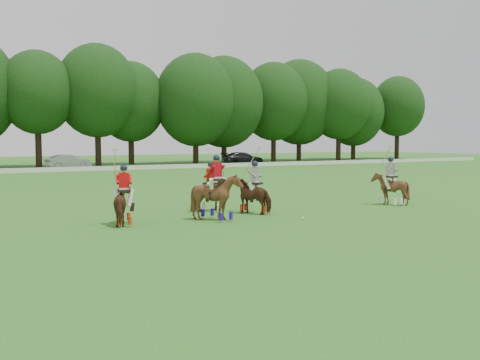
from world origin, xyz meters
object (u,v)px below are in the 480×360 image
polo_red_c (217,196)px  polo_stripe_b (390,188)px  polo_red_b (211,194)px  polo_stripe_a (255,195)px  car_mid (68,162)px  polo_red_a (124,204)px  car_right (243,158)px  polo_ball (303,218)px

polo_red_c → polo_stripe_b: bearing=2.0°
polo_red_b → polo_stripe_a: bearing=-45.9°
car_mid → polo_red_a: bearing=158.0°
car_right → polo_red_c: polo_red_c is taller
polo_red_c → polo_red_b: bearing=69.0°
car_right → polo_red_c: 45.71m
car_mid → polo_ball: size_ratio=50.95×
car_right → polo_ball: car_right is taller
polo_red_a → polo_ball: size_ratio=29.91×
polo_red_c → polo_ball: size_ratio=27.37×
polo_red_a → polo_red_c: size_ratio=1.09×
polo_red_b → polo_stripe_b: size_ratio=0.95×
polo_red_b → polo_ball: polo_red_b is taller
polo_red_c → polo_stripe_b: polo_stripe_b is taller
car_mid → polo_red_c: 39.38m
polo_red_a → polo_red_b: bearing=21.5°
polo_red_a → polo_ball: 6.72m
car_mid → polo_red_c: size_ratio=1.86×
car_mid → polo_stripe_b: size_ratio=1.65×
polo_red_c → polo_ball: bearing=-25.5°
car_mid → polo_stripe_b: bearing=176.4°
polo_red_b → polo_ball: bearing=-60.3°
polo_stripe_a → polo_ball: (0.77, -2.32, -0.72)m
polo_red_c → polo_ball: 3.41m
car_right → polo_red_b: bearing=154.6°
polo_stripe_a → car_right: bearing=61.2°
polo_ball → polo_red_a: bearing=162.4°
polo_red_b → polo_stripe_b: polo_stripe_b is taller
polo_red_a → polo_stripe_a: 5.60m
polo_stripe_b → polo_red_c: bearing=-178.0°
car_mid → polo_stripe_b: polo_stripe_b is taller
car_mid → car_right: bearing=-103.5°
car_right → polo_stripe_b: bearing=165.9°
polo_stripe_a → car_mid: bearing=89.7°
car_mid → polo_ball: (0.56, -40.72, -0.71)m
polo_red_a → polo_red_c: (3.38, -0.60, 0.14)m
polo_red_a → polo_red_b: 4.57m
car_mid → polo_red_b: size_ratio=1.73×
polo_stripe_a → polo_stripe_b: size_ratio=0.97×
car_mid → polo_ball: car_mid is taller
polo_stripe_a → polo_red_b: bearing=134.1°
polo_stripe_a → polo_ball: size_ratio=30.05×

